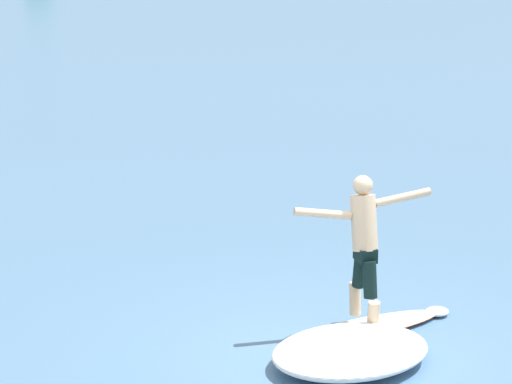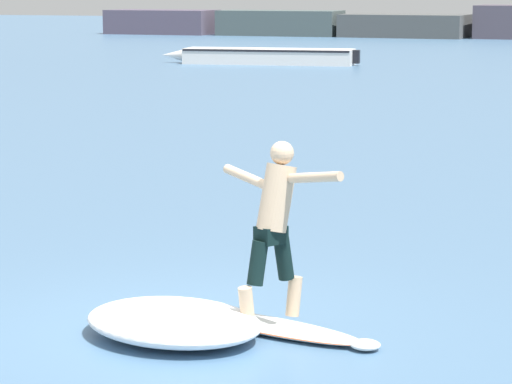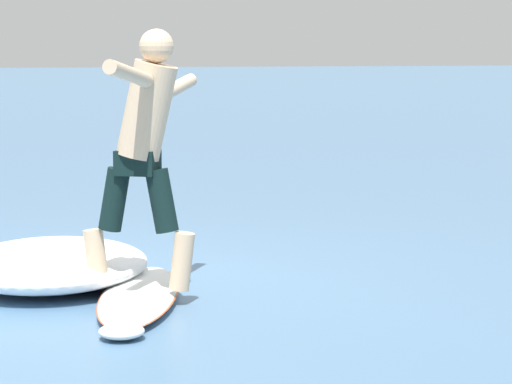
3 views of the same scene
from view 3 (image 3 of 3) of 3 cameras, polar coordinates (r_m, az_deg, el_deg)
name	(u,v)px [view 3 (image 3 of 3)]	position (r m, az deg, el deg)	size (l,w,h in m)	color
ground_plane	(99,283)	(8.63, -7.41, -4.27)	(200.00, 200.00, 0.00)	teal
surfboard	(139,296)	(7.90, -5.55, -4.92)	(2.16, 1.09, 0.23)	white
surfer	(145,138)	(7.78, -5.23, 2.54)	(1.38, 0.92, 1.68)	#D0B08C
wave_foam_at_tail	(51,264)	(8.61, -9.60, -3.36)	(2.06, 1.80, 0.29)	white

